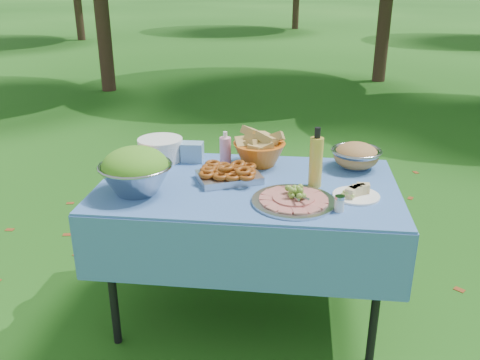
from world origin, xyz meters
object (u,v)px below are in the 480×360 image
Objects in this scene: plate_stack at (160,149)px; pasta_bowl_steel at (356,155)px; charcuterie_platter at (294,194)px; picnic_table at (247,251)px; salad_bowl at (135,171)px; oil_bottle at (316,157)px; bread_bowl at (259,148)px.

plate_stack is 0.96× the size of pasta_bowl_steel.
charcuterie_platter is at bearing -122.95° from pasta_bowl_steel.
picnic_table is 3.84× the size of charcuterie_platter.
charcuterie_platter reaches higher than picnic_table.
pasta_bowl_steel is at bearing 23.65° from salad_bowl.
plate_stack is (-0.52, 0.30, 0.44)m from picnic_table.
plate_stack is 0.84× the size of oil_bottle.
oil_bottle reaches higher than pasta_bowl_steel.
oil_bottle is at bearing 12.23° from salad_bowl.
pasta_bowl_steel reaches higher than plate_stack.
picnic_table is 4.31× the size of salad_bowl.
pasta_bowl_steel reaches higher than charcuterie_platter.
pasta_bowl_steel is 0.68× the size of charcuterie_platter.
salad_bowl is 1.31× the size of pasta_bowl_steel.
bread_bowl reaches higher than pasta_bowl_steel.
charcuterie_platter is (0.74, -0.03, -0.07)m from salad_bowl.
bread_bowl is (0.54, 0.45, -0.02)m from salad_bowl.
charcuterie_platter is at bearing -2.32° from salad_bowl.
charcuterie_platter is at bearing -33.74° from plate_stack.
pasta_bowl_steel is (1.06, -0.01, 0.01)m from plate_stack.
plate_stack is at bearing 146.26° from charcuterie_platter.
salad_bowl is 1.15× the size of oil_bottle.
salad_bowl is 1.37× the size of plate_stack.
salad_bowl is 1.15m from pasta_bowl_steel.
bread_bowl is 0.52m from charcuterie_platter.
oil_bottle is (0.83, 0.18, 0.04)m from salad_bowl.
pasta_bowl_steel is (0.55, 0.29, 0.45)m from picnic_table.
oil_bottle is at bearing -42.61° from bread_bowl.
plate_stack reaches higher than picnic_table.
bread_bowl is 0.51m from pasta_bowl_steel.
salad_bowl is at bearing -156.35° from pasta_bowl_steel.
bread_bowl is 0.74× the size of charcuterie_platter.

